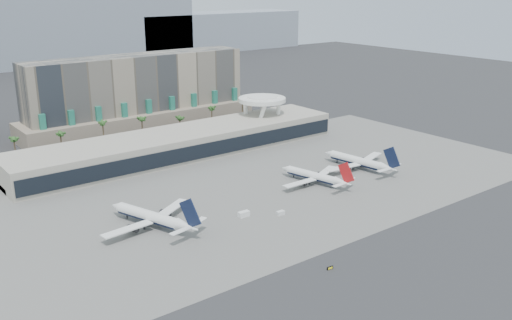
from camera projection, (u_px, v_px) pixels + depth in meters
ground at (343, 228)px, 199.37m from camera, size 900.00×900.00×0.00m
apron_pad at (249, 185)px, 240.88m from camera, size 260.00×130.00×0.06m
mountain_ridge at (19, 36)px, 561.43m from camera, size 680.00×60.00×70.00m
hotel at (139, 99)px, 331.80m from camera, size 140.00×30.00×42.00m
terminal at (182, 142)px, 280.33m from camera, size 170.00×32.50×14.50m
saucer_structure at (262, 102)px, 313.38m from camera, size 26.00×26.00×21.89m
palm_row at (160, 119)px, 309.75m from camera, size 157.80×2.80×13.10m
airliner_left at (152, 217)px, 199.20m from camera, size 39.33×40.68×14.56m
airliner_centre at (315, 176)px, 242.14m from camera, size 34.95×36.34×12.70m
airliner_right at (359, 161)px, 260.81m from camera, size 39.41×40.79×14.11m
service_vehicle_a at (244, 214)px, 208.27m from camera, size 4.34×2.25×2.09m
service_vehicle_b at (281, 213)px, 209.93m from camera, size 3.13×1.90×1.56m
taxiway_sign at (330, 268)px, 170.52m from camera, size 2.22×0.53×1.00m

